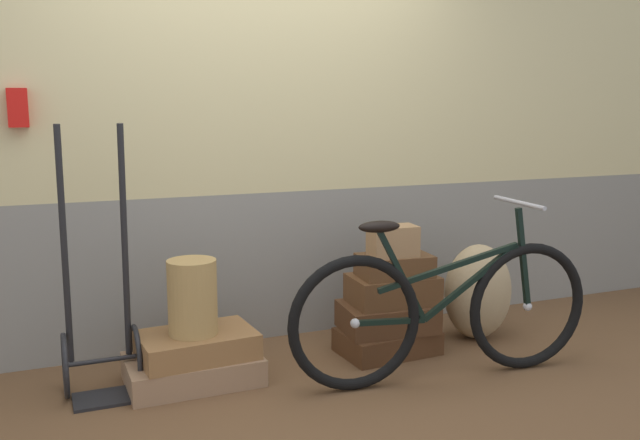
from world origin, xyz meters
The scene contains 13 objects.
ground centered at (0.00, 0.00, -0.03)m, with size 10.18×5.20×0.06m, color brown.
station_building centered at (0.01, 0.85, 1.37)m, with size 8.18×0.74×2.72m.
suitcase_0 centered at (-0.52, 0.24, 0.07)m, with size 0.69×0.44×0.14m, color #937051.
suitcase_1 centered at (-0.50, 0.22, 0.21)m, with size 0.59×0.39×0.13m, color olive.
suitcase_2 centered at (0.63, 0.23, 0.07)m, with size 0.55×0.37×0.14m, color #4C2D19.
suitcase_3 centered at (0.64, 0.24, 0.22)m, with size 0.53×0.37×0.16m, color #4C2D19.
suitcase_4 centered at (0.67, 0.24, 0.38)m, with size 0.50×0.32×0.16m, color brown.
suitcase_5 centered at (0.67, 0.23, 0.53)m, with size 0.42×0.26×0.13m, color brown.
suitcase_6 centered at (0.64, 0.20, 0.68)m, with size 0.27×0.16×0.18m, color #9E754C.
wicker_basket centered at (-0.51, 0.21, 0.47)m, with size 0.25×0.25×0.39m, color #A8844C.
luggage_trolley centered at (-0.97, 0.28, 0.30)m, with size 0.37×0.38×1.36m.
burlap_sack centered at (1.28, 0.25, 0.30)m, with size 0.43×0.37×0.60m, color tan.
bicycle centered at (0.73, -0.22, 0.37)m, with size 1.72×0.46×0.95m.
Camera 1 is at (-1.20, -3.17, 1.44)m, focal length 38.20 mm.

